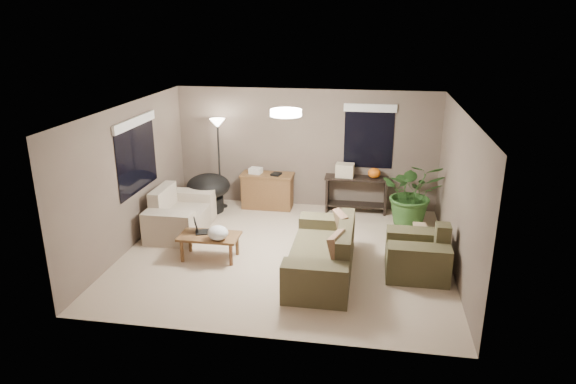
% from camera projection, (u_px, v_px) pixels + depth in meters
% --- Properties ---
extents(room_shell, '(5.50, 5.50, 5.50)m').
position_uv_depth(room_shell, '(286.00, 184.00, 8.48)').
color(room_shell, '#C6B093').
rests_on(room_shell, ground).
extents(main_sofa, '(0.95, 2.20, 0.85)m').
position_uv_depth(main_sofa, '(324.00, 256.00, 8.10)').
color(main_sofa, '#49422B').
rests_on(main_sofa, ground).
extents(throw_pillows, '(0.39, 1.40, 0.47)m').
position_uv_depth(throw_pillows, '(341.00, 236.00, 7.94)').
color(throw_pillows, '#8C7251').
rests_on(throw_pillows, main_sofa).
extents(loveseat, '(0.90, 1.60, 0.85)m').
position_uv_depth(loveseat, '(179.00, 216.00, 9.73)').
color(loveseat, '#BCB6A1').
rests_on(loveseat, ground).
extents(armchair, '(0.95, 1.00, 0.85)m').
position_uv_depth(armchair, '(418.00, 256.00, 8.10)').
color(armchair, '#48442B').
rests_on(armchair, ground).
extents(coffee_table, '(1.00, 0.55, 0.42)m').
position_uv_depth(coffee_table, '(209.00, 239.00, 8.58)').
color(coffee_table, brown).
rests_on(coffee_table, ground).
extents(laptop, '(0.43, 0.33, 0.24)m').
position_uv_depth(laptop, '(201.00, 229.00, 8.66)').
color(laptop, black).
rests_on(laptop, coffee_table).
extents(plastic_bag, '(0.43, 0.41, 0.24)m').
position_uv_depth(plastic_bag, '(218.00, 233.00, 8.35)').
color(plastic_bag, white).
rests_on(plastic_bag, coffee_table).
extents(desk, '(1.10, 0.50, 0.75)m').
position_uv_depth(desk, '(268.00, 191.00, 10.91)').
color(desk, brown).
rests_on(desk, ground).
extents(desk_papers, '(0.71, 0.30, 0.12)m').
position_uv_depth(desk_papers, '(260.00, 171.00, 10.79)').
color(desk_papers, silver).
rests_on(desk_papers, desk).
extents(console_table, '(1.30, 0.40, 0.75)m').
position_uv_depth(console_table, '(356.00, 192.00, 10.67)').
color(console_table, black).
rests_on(console_table, ground).
extents(pumpkin, '(0.26, 0.26, 0.21)m').
position_uv_depth(pumpkin, '(374.00, 173.00, 10.48)').
color(pumpkin, orange).
rests_on(pumpkin, console_table).
extents(cardboard_box, '(0.38, 0.30, 0.27)m').
position_uv_depth(cardboard_box, '(345.00, 170.00, 10.56)').
color(cardboard_box, beige).
rests_on(cardboard_box, console_table).
extents(papasan_chair, '(1.10, 1.10, 0.80)m').
position_uv_depth(papasan_chair, '(209.00, 190.00, 10.69)').
color(papasan_chair, black).
rests_on(papasan_chair, ground).
extents(floor_lamp, '(0.32, 0.32, 1.91)m').
position_uv_depth(floor_lamp, '(218.00, 134.00, 10.56)').
color(floor_lamp, black).
rests_on(floor_lamp, ground).
extents(ceiling_fixture, '(0.50, 0.50, 0.10)m').
position_uv_depth(ceiling_fixture, '(286.00, 113.00, 8.09)').
color(ceiling_fixture, white).
rests_on(ceiling_fixture, room_shell).
extents(houseplant, '(1.18, 1.31, 1.02)m').
position_uv_depth(houseplant, '(412.00, 200.00, 9.96)').
color(houseplant, '#2D5923').
rests_on(houseplant, ground).
extents(cat_scratching_post, '(0.32, 0.32, 0.50)m').
position_uv_depth(cat_scratching_post, '(418.00, 240.00, 8.89)').
color(cat_scratching_post, tan).
rests_on(cat_scratching_post, ground).
extents(window_left, '(0.05, 1.56, 1.33)m').
position_uv_depth(window_left, '(136.00, 143.00, 9.01)').
color(window_left, black).
rests_on(window_left, room_shell).
extents(window_back, '(1.06, 0.05, 1.33)m').
position_uv_depth(window_back, '(369.00, 126.00, 10.42)').
color(window_back, black).
rests_on(window_back, room_shell).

